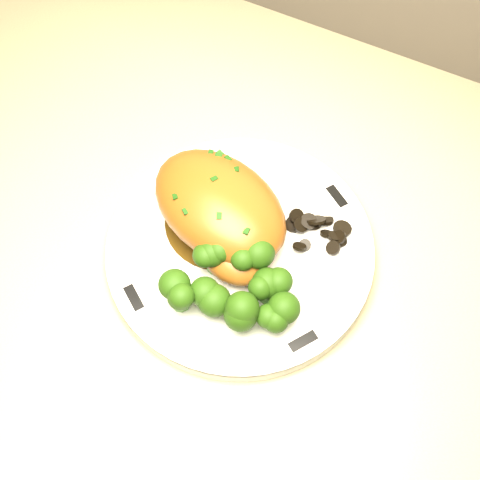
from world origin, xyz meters
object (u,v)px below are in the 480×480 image
at_px(chicken_breast, 221,211).
at_px(broccoli_florets, 233,287).
at_px(plate, 240,249).
at_px(counter, 83,285).

distance_m(chicken_breast, broccoli_florets, 0.08).
distance_m(plate, broccoli_florets, 0.07).
bearing_deg(counter, broccoli_florets, -13.00).
bearing_deg(broccoli_florets, plate, 111.57).
bearing_deg(plate, chicken_breast, 158.49).
height_order(plate, chicken_breast, chicken_breast).
relative_size(plate, chicken_breast, 1.51).
distance_m(plate, chicken_breast, 0.05).
distance_m(counter, chicken_breast, 0.62).
bearing_deg(counter, chicken_breast, -3.87).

